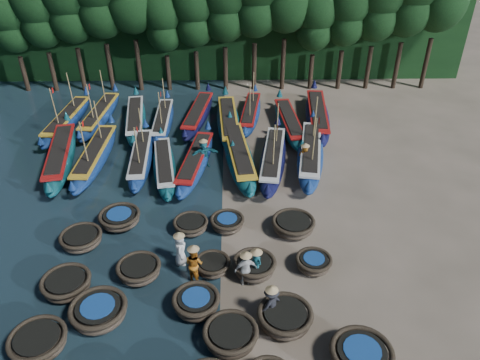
{
  "coord_description": "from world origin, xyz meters",
  "views": [
    {
      "loc": [
        0.55,
        -16.25,
        14.69
      ],
      "look_at": [
        0.95,
        4.28,
        1.3
      ],
      "focal_mm": 35.0,
      "sensor_mm": 36.0,
      "label": 1
    }
  ],
  "objects_px": {
    "long_boat_4": "(164,166)",
    "long_boat_17": "(317,116)",
    "long_boat_14": "(229,122)",
    "long_boat_16": "(289,123)",
    "long_boat_3": "(141,158)",
    "coracle_11": "(99,311)",
    "long_boat_10": "(100,115)",
    "long_boat_7": "(273,158)",
    "coracle_16": "(139,270)",
    "long_boat_13": "(198,114)",
    "fisherman_3": "(271,303)",
    "long_boat_6": "(239,155)",
    "coracle_24": "(293,225)",
    "long_boat_1": "(60,156)",
    "long_boat_11": "(135,119)",
    "coracle_18": "(254,266)",
    "long_boat_8": "(310,154)",
    "long_boat_9": "(67,120)",
    "fisherman_2": "(194,263)",
    "coracle_15": "(67,284)",
    "fisherman_6": "(305,155)",
    "coracle_21": "(120,218)",
    "fisherman_5": "(204,153)",
    "coracle_17": "(213,265)",
    "fisherman_4": "(246,268)",
    "coracle_13": "(231,335)",
    "coracle_12": "(196,302)",
    "coracle_10": "(38,342)",
    "long_boat_5": "(195,162)",
    "coracle_22": "(191,225)",
    "coracle_20": "(81,239)",
    "coracle_9": "(361,356)",
    "coracle_19": "(314,263)"
  },
  "relations": [
    {
      "from": "long_boat_4",
      "to": "long_boat_17",
      "type": "relative_size",
      "value": 0.8
    },
    {
      "from": "long_boat_14",
      "to": "long_boat_16",
      "type": "bearing_deg",
      "value": -4.22
    },
    {
      "from": "long_boat_3",
      "to": "long_boat_14",
      "type": "bearing_deg",
      "value": 37.05
    },
    {
      "from": "coracle_11",
      "to": "long_boat_10",
      "type": "distance_m",
      "value": 18.17
    },
    {
      "from": "long_boat_7",
      "to": "long_boat_10",
      "type": "xyz_separation_m",
      "value": [
        -11.73,
        6.29,
        -0.03
      ]
    },
    {
      "from": "coracle_16",
      "to": "long_boat_17",
      "type": "bearing_deg",
      "value": 55.87
    },
    {
      "from": "long_boat_13",
      "to": "fisherman_3",
      "type": "bearing_deg",
      "value": -68.74
    },
    {
      "from": "long_boat_4",
      "to": "long_boat_6",
      "type": "height_order",
      "value": "long_boat_6"
    },
    {
      "from": "coracle_24",
      "to": "long_boat_6",
      "type": "distance_m",
      "value": 7.0
    },
    {
      "from": "long_boat_1",
      "to": "long_boat_6",
      "type": "distance_m",
      "value": 10.72
    },
    {
      "from": "long_boat_17",
      "to": "long_boat_11",
      "type": "bearing_deg",
      "value": -173.96
    },
    {
      "from": "coracle_16",
      "to": "coracle_18",
      "type": "relative_size",
      "value": 1.04
    },
    {
      "from": "coracle_24",
      "to": "coracle_18",
      "type": "bearing_deg",
      "value": -125.22
    },
    {
      "from": "long_boat_8",
      "to": "long_boat_9",
      "type": "distance_m",
      "value": 16.87
    },
    {
      "from": "long_boat_4",
      "to": "fisherman_2",
      "type": "bearing_deg",
      "value": -84.59
    },
    {
      "from": "coracle_11",
      "to": "long_boat_14",
      "type": "xyz_separation_m",
      "value": [
        5.05,
        16.29,
        0.14
      ]
    },
    {
      "from": "coracle_15",
      "to": "fisherman_6",
      "type": "relative_size",
      "value": 1.33
    },
    {
      "from": "coracle_21",
      "to": "fisherman_5",
      "type": "distance_m",
      "value": 6.8
    },
    {
      "from": "coracle_17",
      "to": "long_boat_4",
      "type": "relative_size",
      "value": 0.25
    },
    {
      "from": "coracle_21",
      "to": "fisherman_4",
      "type": "distance_m",
      "value": 7.44
    },
    {
      "from": "long_boat_3",
      "to": "long_boat_8",
      "type": "relative_size",
      "value": 0.87
    },
    {
      "from": "long_boat_13",
      "to": "long_boat_14",
      "type": "height_order",
      "value": "long_boat_14"
    },
    {
      "from": "coracle_24",
      "to": "long_boat_1",
      "type": "distance_m",
      "value": 14.84
    },
    {
      "from": "coracle_13",
      "to": "long_boat_1",
      "type": "bearing_deg",
      "value": 127.77
    },
    {
      "from": "long_boat_3",
      "to": "fisherman_5",
      "type": "xyz_separation_m",
      "value": [
        3.82,
        -0.27,
        0.41
      ]
    },
    {
      "from": "long_boat_1",
      "to": "coracle_21",
      "type": "bearing_deg",
      "value": -61.7
    },
    {
      "from": "coracle_12",
      "to": "coracle_16",
      "type": "bearing_deg",
      "value": 143.22
    },
    {
      "from": "coracle_16",
      "to": "fisherman_6",
      "type": "height_order",
      "value": "fisherman_6"
    },
    {
      "from": "long_boat_4",
      "to": "long_boat_6",
      "type": "distance_m",
      "value": 4.47
    },
    {
      "from": "coracle_16",
      "to": "coracle_10",
      "type": "bearing_deg",
      "value": -130.2
    },
    {
      "from": "coracle_13",
      "to": "coracle_17",
      "type": "relative_size",
      "value": 1.15
    },
    {
      "from": "long_boat_17",
      "to": "fisherman_6",
      "type": "relative_size",
      "value": 5.22
    },
    {
      "from": "coracle_16",
      "to": "long_boat_6",
      "type": "relative_size",
      "value": 0.23
    },
    {
      "from": "coracle_24",
      "to": "long_boat_16",
      "type": "relative_size",
      "value": 0.29
    },
    {
      "from": "coracle_12",
      "to": "long_boat_6",
      "type": "relative_size",
      "value": 0.23
    },
    {
      "from": "coracle_24",
      "to": "fisherman_5",
      "type": "distance_m",
      "value": 7.76
    },
    {
      "from": "long_boat_5",
      "to": "long_boat_14",
      "type": "height_order",
      "value": "long_boat_14"
    },
    {
      "from": "coracle_17",
      "to": "coracle_22",
      "type": "height_order",
      "value": "coracle_17"
    },
    {
      "from": "coracle_10",
      "to": "long_boat_5",
      "type": "xyz_separation_m",
      "value": [
        5.0,
        12.53,
        0.13
      ]
    },
    {
      "from": "coracle_18",
      "to": "coracle_12",
      "type": "bearing_deg",
      "value": -140.04
    },
    {
      "from": "coracle_20",
      "to": "long_boat_13",
      "type": "relative_size",
      "value": 0.25
    },
    {
      "from": "coracle_9",
      "to": "long_boat_11",
      "type": "xyz_separation_m",
      "value": [
        -11.18,
        19.23,
        0.09
      ]
    },
    {
      "from": "coracle_13",
      "to": "long_boat_10",
      "type": "xyz_separation_m",
      "value": [
        -9.17,
        18.93,
        0.12
      ]
    },
    {
      "from": "coracle_19",
      "to": "long_boat_17",
      "type": "height_order",
      "value": "long_boat_17"
    },
    {
      "from": "long_boat_17",
      "to": "fisherman_4",
      "type": "xyz_separation_m",
      "value": [
        -5.48,
        -15.37,
        0.28
      ]
    },
    {
      "from": "long_boat_1",
      "to": "coracle_20",
      "type": "bearing_deg",
      "value": -76.88
    },
    {
      "from": "coracle_12",
      "to": "long_boat_8",
      "type": "height_order",
      "value": "long_boat_8"
    },
    {
      "from": "long_boat_4",
      "to": "long_boat_8",
      "type": "xyz_separation_m",
      "value": [
        8.71,
        1.06,
        0.11
      ]
    },
    {
      "from": "coracle_15",
      "to": "long_boat_5",
      "type": "xyz_separation_m",
      "value": [
        4.79,
        9.68,
        0.11
      ]
    },
    {
      "from": "long_boat_5",
      "to": "fisherman_3",
      "type": "height_order",
      "value": "fisherman_3"
    }
  ]
}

